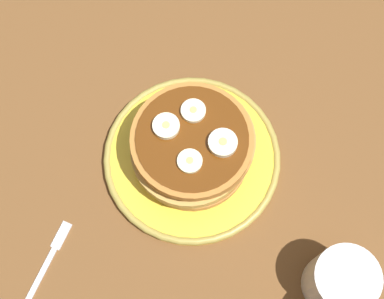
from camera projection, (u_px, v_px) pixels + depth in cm
name	position (u px, v px, depth cm)	size (l,w,h in cm)	color
ground_plane	(192.00, 163.00, 73.04)	(140.00, 140.00, 3.00)	brown
plate	(192.00, 158.00, 70.82)	(22.79, 22.79, 1.60)	yellow
pancake_stack	(194.00, 148.00, 67.16)	(15.54, 15.37, 6.73)	#B87C41
banana_slice_0	(190.00, 161.00, 62.87)	(2.92, 2.92, 0.72)	#F1F0BA
banana_slice_1	(166.00, 126.00, 64.23)	(3.21, 3.21, 0.94)	#F7F1C4
banana_slice_2	(223.00, 143.00, 63.47)	(3.43, 3.43, 1.03)	#ECE6C1
banana_slice_3	(193.00, 111.00, 64.97)	(2.98, 2.98, 0.79)	#EFE6BC
coffee_mug	(338.00, 283.00, 62.34)	(10.42, 7.39, 7.80)	white
fork	(46.00, 265.00, 66.78)	(12.63, 5.10, 0.50)	silver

